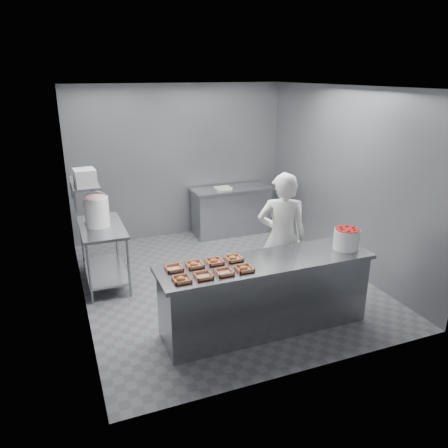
{
  "coord_description": "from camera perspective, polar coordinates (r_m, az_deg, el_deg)",
  "views": [
    {
      "loc": [
        -2.18,
        -5.5,
        2.98
      ],
      "look_at": [
        -0.08,
        -0.2,
        0.99
      ],
      "focal_mm": 35.0,
      "sensor_mm": 36.0,
      "label": 1
    }
  ],
  "objects": [
    {
      "name": "tray_2",
      "position": [
        4.78,
        0.03,
        -6.31
      ],
      "size": [
        0.19,
        0.18,
        0.04
      ],
      "color": "tan",
      "rests_on": "service_counter"
    },
    {
      "name": "appliance",
      "position": [
        6.0,
        -17.72,
        5.8
      ],
      "size": [
        0.29,
        0.32,
        0.22
      ],
      "primitive_type": "cube",
      "rotation": [
        0.0,
        0.0,
        0.08
      ],
      "color": "gray",
      "rests_on": "wall_shelf"
    },
    {
      "name": "paper_stack",
      "position": [
        8.22,
        -0.17,
        4.73
      ],
      "size": [
        0.31,
        0.23,
        0.04
      ],
      "primitive_type": "cube",
      "rotation": [
        0.0,
        0.0,
        0.02
      ],
      "color": "silver",
      "rests_on": "back_counter"
    },
    {
      "name": "tray_4",
      "position": [
        4.9,
        -6.54,
        -5.74
      ],
      "size": [
        0.19,
        0.18,
        0.04
      ],
      "color": "tan",
      "rests_on": "service_counter"
    },
    {
      "name": "tray_6",
      "position": [
        5.03,
        -1.29,
        -4.9
      ],
      "size": [
        0.19,
        0.18,
        0.06
      ],
      "color": "tan",
      "rests_on": "service_counter"
    },
    {
      "name": "floor",
      "position": [
        6.63,
        0.01,
        -7.45
      ],
      "size": [
        4.5,
        4.5,
        0.0
      ],
      "primitive_type": "plane",
      "color": "#4C4C51",
      "rests_on": "ground"
    },
    {
      "name": "strawberry_tub",
      "position": [
        5.6,
        15.71,
        -1.77
      ],
      "size": [
        0.32,
        0.32,
        0.26
      ],
      "color": "white",
      "rests_on": "service_counter"
    },
    {
      "name": "service_counter",
      "position": [
        5.33,
        5.43,
        -9.14
      ],
      "size": [
        2.6,
        0.7,
        0.9
      ],
      "color": "slate",
      "rests_on": "ground"
    },
    {
      "name": "worker",
      "position": [
        5.86,
        7.53,
        -1.81
      ],
      "size": [
        0.77,
        0.66,
        1.78
      ],
      "primitive_type": "imported",
      "rotation": [
        0.0,
        0.0,
        2.72
      ],
      "color": "white",
      "rests_on": "ground"
    },
    {
      "name": "wall_shelf",
      "position": [
        6.28,
        -17.8,
        5.16
      ],
      "size": [
        0.35,
        0.9,
        0.03
      ],
      "primitive_type": "cube",
      "color": "slate",
      "rests_on": "wall_left"
    },
    {
      "name": "wall_right",
      "position": [
        7.09,
        15.28,
        5.7
      ],
      "size": [
        0.04,
        4.5,
        2.8
      ],
      "primitive_type": "cube",
      "color": "slate",
      "rests_on": "ground"
    },
    {
      "name": "tray_1",
      "position": [
        4.7,
        -2.71,
        -6.77
      ],
      "size": [
        0.19,
        0.18,
        0.04
      ],
      "color": "tan",
      "rests_on": "service_counter"
    },
    {
      "name": "tray_3",
      "position": [
        4.86,
        2.64,
        -5.83
      ],
      "size": [
        0.19,
        0.18,
        0.06
      ],
      "color": "tan",
      "rests_on": "service_counter"
    },
    {
      "name": "tray_7",
      "position": [
        5.11,
        1.24,
        -4.49
      ],
      "size": [
        0.19,
        0.18,
        0.06
      ],
      "color": "tan",
      "rests_on": "service_counter"
    },
    {
      "name": "rag",
      "position": [
        6.88,
        -16.76,
        0.91
      ],
      "size": [
        0.17,
        0.15,
        0.02
      ],
      "primitive_type": "cube",
      "rotation": [
        0.0,
        0.0,
        -0.1
      ],
      "color": "#CCB28C",
      "rests_on": "prep_table"
    },
    {
      "name": "bucket_lid",
      "position": [
        6.64,
        -16.4,
        0.31
      ],
      "size": [
        0.35,
        0.35,
        0.03
      ],
      "primitive_type": "cylinder",
      "rotation": [
        0.0,
        0.0,
        -0.1
      ],
      "color": "white",
      "rests_on": "prep_table"
    },
    {
      "name": "tray_0",
      "position": [
        4.64,
        -5.58,
        -7.2
      ],
      "size": [
        0.19,
        0.18,
        0.06
      ],
      "color": "tan",
      "rests_on": "service_counter"
    },
    {
      "name": "wall_back",
      "position": [
        8.21,
        -5.85,
        8.06
      ],
      "size": [
        4.0,
        0.04,
        2.8
      ],
      "primitive_type": "cube",
      "color": "slate",
      "rests_on": "ground"
    },
    {
      "name": "ceiling",
      "position": [
        5.92,
        0.01,
        17.51
      ],
      "size": [
        4.5,
        4.5,
        0.0
      ],
      "primitive_type": "plane",
      "rotation": [
        3.14,
        0.0,
        0.0
      ],
      "color": "white",
      "rests_on": "wall_back"
    },
    {
      "name": "wall_left",
      "position": [
        5.73,
        -18.94,
        2.18
      ],
      "size": [
        0.04,
        4.5,
        2.8
      ],
      "primitive_type": "cube",
      "color": "slate",
      "rests_on": "ground"
    },
    {
      "name": "glaze_bucket",
      "position": [
        6.41,
        -16.27,
        1.63
      ],
      "size": [
        0.35,
        0.33,
        0.52
      ],
      "color": "white",
      "rests_on": "prep_table"
    },
    {
      "name": "prep_table",
      "position": [
        6.58,
        -15.49,
        -2.77
      ],
      "size": [
        0.6,
        1.2,
        0.9
      ],
      "color": "slate",
      "rests_on": "ground"
    },
    {
      "name": "tray_5",
      "position": [
        4.96,
        -3.9,
        -5.31
      ],
      "size": [
        0.19,
        0.18,
        0.06
      ],
      "color": "tan",
      "rests_on": "service_counter"
    },
    {
      "name": "back_counter",
      "position": [
        8.41,
        0.93,
        1.77
      ],
      "size": [
        1.5,
        0.6,
        0.9
      ],
      "color": "slate",
      "rests_on": "ground"
    }
  ]
}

